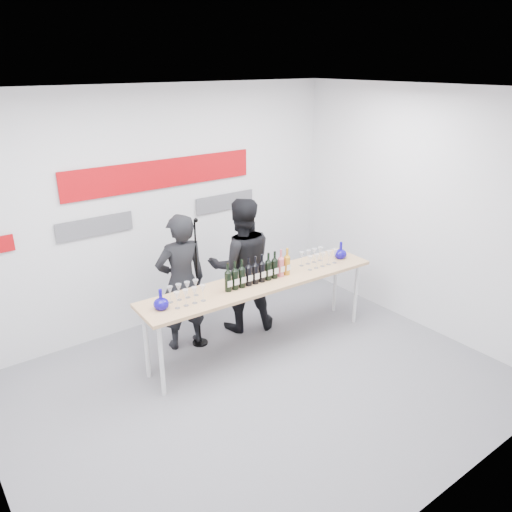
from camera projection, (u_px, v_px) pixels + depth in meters
The scene contains 12 objects.
ground at pixel (260, 386), 5.32m from camera, with size 5.00×5.00×0.00m, color slate.
back_wall at pixel (164, 209), 6.26m from camera, with size 5.00×0.04×3.00m, color silver.
signage at pixel (159, 186), 6.09m from camera, with size 3.38×0.02×0.79m.
tasting_table at pixel (261, 286), 5.76m from camera, with size 2.95×0.71×0.88m.
wine_bottles at pixel (259, 269), 5.62m from camera, with size 0.89×0.11×0.33m.
decanter_left at pixel (161, 299), 5.04m from camera, with size 0.16×0.16×0.21m, color #110785, non-canonical shape.
decanter_right at pixel (341, 250), 6.35m from camera, with size 0.16×0.16×0.21m, color #110785, non-canonical shape.
glasses_left at pixel (187, 294), 5.20m from camera, with size 0.37×0.24×0.18m.
glasses_right at pixel (318, 258), 6.14m from camera, with size 0.46×0.24×0.18m.
presenter_left at pixel (182, 282), 5.80m from camera, with size 0.60×0.40×1.66m, color black.
presenter_right at pixel (241, 265), 6.21m from camera, with size 0.83×0.65×1.72m, color black.
mic_stand at pixel (199, 308), 5.94m from camera, with size 0.19×0.19×1.62m.
Camera 1 is at (-2.70, -3.53, 3.24)m, focal length 35.00 mm.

